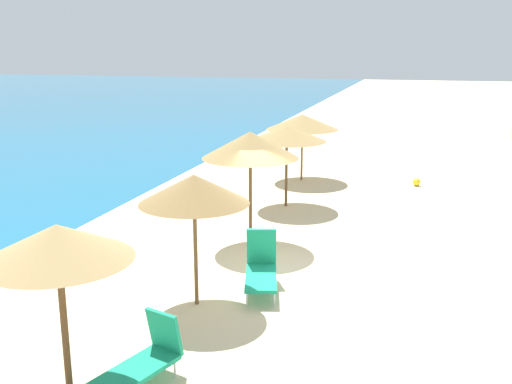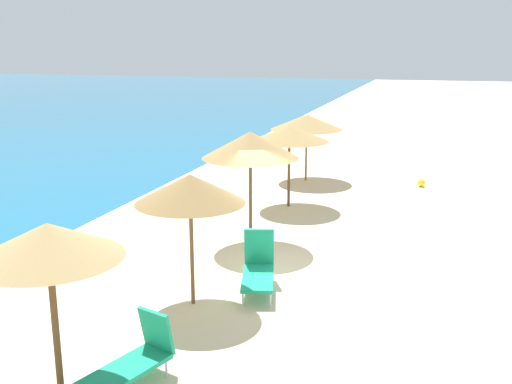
# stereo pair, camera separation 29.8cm
# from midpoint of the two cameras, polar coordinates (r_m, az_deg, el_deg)

# --- Properties ---
(ground_plane) EXTENTS (160.00, 160.00, 0.00)m
(ground_plane) POSITION_cam_midpoint_polar(r_m,az_deg,el_deg) (13.05, 2.85, -7.86)
(ground_plane) COLOR beige
(beach_umbrella_1) EXTENTS (1.99, 1.99, 2.60)m
(beach_umbrella_1) POSITION_cam_midpoint_polar(r_m,az_deg,el_deg) (8.16, -18.48, -4.58)
(beach_umbrella_1) COLOR brown
(beach_umbrella_1) RESTS_ON ground_plane
(beach_umbrella_2) EXTENTS (2.07, 2.07, 2.56)m
(beach_umbrella_2) POSITION_cam_midpoint_polar(r_m,az_deg,el_deg) (10.92, -5.61, 0.29)
(beach_umbrella_2) COLOR brown
(beach_umbrella_2) RESTS_ON ground_plane
(beach_umbrella_3) EXTENTS (2.37, 2.37, 2.85)m
(beach_umbrella_3) POSITION_cam_midpoint_polar(r_m,az_deg,el_deg) (14.27, 0.05, 4.56)
(beach_umbrella_3) COLOR brown
(beach_umbrella_3) RESTS_ON ground_plane
(beach_umbrella_4) EXTENTS (2.42, 2.42, 2.51)m
(beach_umbrella_4) POSITION_cam_midpoint_polar(r_m,az_deg,el_deg) (17.95, 3.72, 5.63)
(beach_umbrella_4) COLOR brown
(beach_umbrella_4) RESTS_ON ground_plane
(beach_umbrella_5) EXTENTS (2.64, 2.64, 2.44)m
(beach_umbrella_5) POSITION_cam_midpoint_polar(r_m,az_deg,el_deg) (21.67, 5.33, 6.74)
(beach_umbrella_5) COLOR brown
(beach_umbrella_5) RESTS_ON ground_plane
(lounge_chair_0) EXTENTS (1.63, 0.98, 1.18)m
(lounge_chair_0) POSITION_cam_midpoint_polar(r_m,az_deg,el_deg) (12.08, 0.93, -7.29)
(lounge_chair_0) COLOR #199972
(lounge_chair_0) RESTS_ON ground_plane
(lounge_chair_1) EXTENTS (1.64, 1.03, 1.00)m
(lounge_chair_1) POSITION_cam_midpoint_polar(r_m,az_deg,el_deg) (9.07, -10.87, -15.63)
(lounge_chair_1) COLOR #199972
(lounge_chair_1) RESTS_ON ground_plane
(beach_ball) EXTENTS (0.28, 0.28, 0.28)m
(beach_ball) POSITION_cam_midpoint_polar(r_m,az_deg,el_deg) (21.74, 16.07, 0.87)
(beach_ball) COLOR yellow
(beach_ball) RESTS_ON ground_plane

